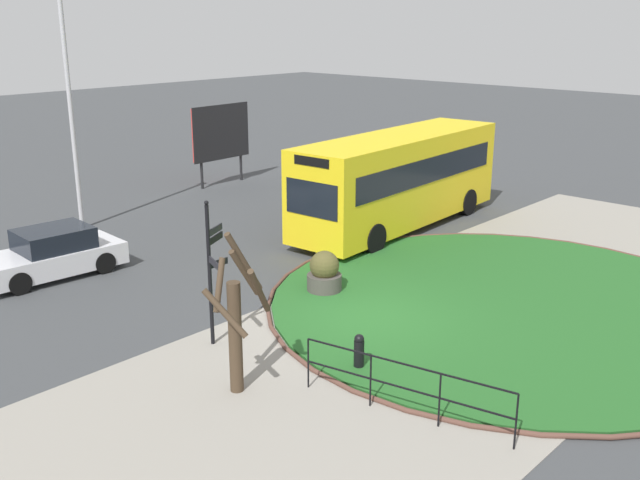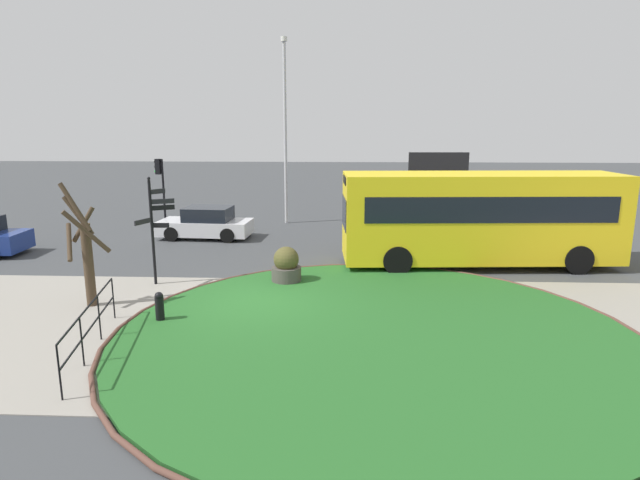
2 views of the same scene
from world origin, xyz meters
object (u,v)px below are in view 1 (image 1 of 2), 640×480
(lamppost_tall, at_px, (69,90))
(planter_near_signpost, at_px, (324,274))
(street_tree_bare, at_px, (237,319))
(bus_yellow, at_px, (399,178))
(billboard_left, at_px, (221,134))
(bollard_foreground, at_px, (359,352))
(car_far_lane, at_px, (51,254))
(signpost_directional, at_px, (211,263))

(lamppost_tall, distance_m, planter_near_signpost, 11.65)
(street_tree_bare, bearing_deg, bus_yellow, 22.70)
(bus_yellow, height_order, lamppost_tall, lamppost_tall)
(lamppost_tall, relative_size, planter_near_signpost, 7.61)
(bus_yellow, relative_size, planter_near_signpost, 8.12)
(billboard_left, bearing_deg, bollard_foreground, -123.02)
(lamppost_tall, bearing_deg, car_far_lane, -129.09)
(bollard_foreground, relative_size, lamppost_tall, 0.09)
(bollard_foreground, distance_m, bus_yellow, 11.44)
(signpost_directional, relative_size, lamppost_tall, 0.37)
(car_far_lane, relative_size, street_tree_bare, 1.19)
(bollard_foreground, height_order, billboard_left, billboard_left)
(billboard_left, bearing_deg, car_far_lane, -154.84)
(signpost_directional, distance_m, car_far_lane, 7.22)
(car_far_lane, height_order, billboard_left, billboard_left)
(signpost_directional, bearing_deg, billboard_left, 49.41)
(car_far_lane, xyz_separation_m, planter_near_signpost, (4.36, -6.80, -0.11))
(planter_near_signpost, bearing_deg, street_tree_bare, -154.78)
(lamppost_tall, xyz_separation_m, billboard_left, (8.06, 1.81, -2.60))
(bollard_foreground, height_order, bus_yellow, bus_yellow)
(bus_yellow, distance_m, street_tree_bare, 12.95)
(billboard_left, distance_m, street_tree_bare, 19.35)
(bollard_foreground, distance_m, lamppost_tall, 15.15)
(bus_yellow, height_order, planter_near_signpost, bus_yellow)
(bus_yellow, xyz_separation_m, billboard_left, (0.22, 10.04, 0.51))
(bollard_foreground, xyz_separation_m, bus_yellow, (9.55, 6.14, 1.36))
(bus_yellow, bearing_deg, planter_near_signpost, 17.10)
(car_far_lane, relative_size, planter_near_signpost, 3.46)
(lamppost_tall, relative_size, street_tree_bare, 2.61)
(signpost_directional, bearing_deg, bollard_foreground, -69.77)
(lamppost_tall, distance_m, billboard_left, 8.66)
(signpost_directional, relative_size, street_tree_bare, 0.98)
(bus_yellow, bearing_deg, car_far_lane, -24.75)
(car_far_lane, distance_m, planter_near_signpost, 8.08)
(billboard_left, bearing_deg, signpost_directional, -132.47)
(signpost_directional, relative_size, car_far_lane, 0.82)
(bollard_foreground, xyz_separation_m, lamppost_tall, (1.71, 14.37, 4.47))
(billboard_left, distance_m, planter_near_signpost, 14.43)
(bus_yellow, height_order, car_far_lane, bus_yellow)
(signpost_directional, distance_m, street_tree_bare, 2.51)
(lamppost_tall, bearing_deg, bus_yellow, -46.38)
(signpost_directional, height_order, car_far_lane, signpost_directional)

